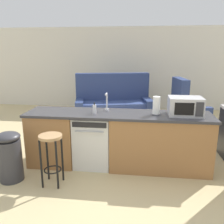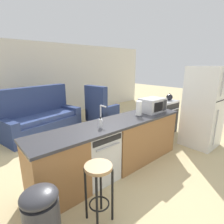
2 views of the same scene
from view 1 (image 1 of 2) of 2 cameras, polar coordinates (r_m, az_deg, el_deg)
name	(u,v)px [view 1 (image 1 of 2)]	position (r m, az deg, el deg)	size (l,w,h in m)	color
ground_plane	(109,164)	(4.08, -0.83, -12.51)	(24.00, 24.00, 0.00)	tan
wall_back	(135,69)	(7.83, 5.61, 10.35)	(10.00, 0.06, 2.60)	silver
kitchen_counter	(123,142)	(3.89, 2.67, -7.17)	(2.94, 0.66, 0.90)	#9E6B3D
dishwasher	(94,140)	(3.95, -4.47, -6.82)	(0.58, 0.61, 0.84)	silver
microwave	(185,106)	(3.75, 17.21, 1.32)	(0.50, 0.37, 0.28)	#B7B7BC
sink_faucet	(107,103)	(3.85, -1.29, 2.17)	(0.07, 0.18, 0.30)	silver
paper_towel_roll	(156,106)	(3.69, 10.62, 1.47)	(0.14, 0.14, 0.28)	#4C4C51
soap_bottle	(95,109)	(3.71, -4.23, 0.72)	(0.06, 0.06, 0.18)	silver
bar_stool	(51,149)	(3.42, -14.43, -8.63)	(0.32, 0.32, 0.74)	tan
trash_bin	(10,156)	(3.79, -23.38, -9.67)	(0.35, 0.35, 0.74)	#333338
couch	(113,106)	(6.46, 0.29, 1.42)	(2.15, 1.32, 1.27)	navy
armchair	(186,112)	(6.32, 17.43, 0.04)	(0.91, 0.95, 1.20)	navy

